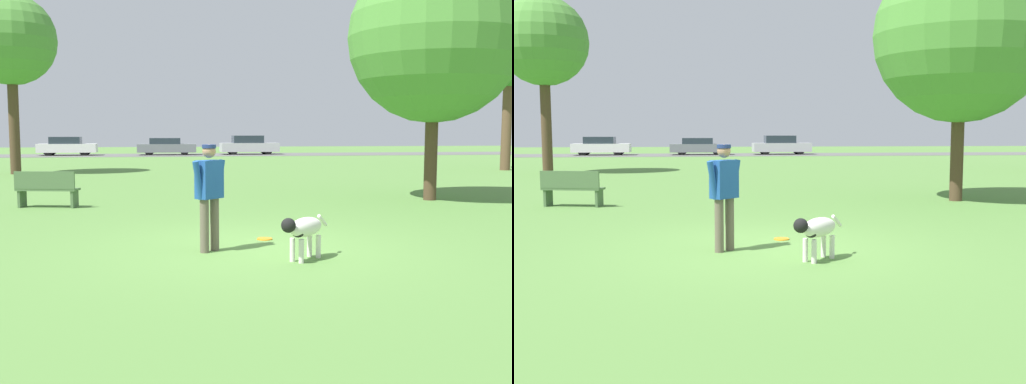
# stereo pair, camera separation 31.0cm
# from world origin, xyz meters

# --- Properties ---
(ground_plane) EXTENTS (120.00, 120.00, 0.00)m
(ground_plane) POSITION_xyz_m (0.00, 0.00, 0.00)
(ground_plane) COLOR #56843D
(far_road_strip) EXTENTS (120.00, 6.00, 0.01)m
(far_road_strip) POSITION_xyz_m (0.00, 36.13, 0.01)
(far_road_strip) COLOR #5B5B59
(far_road_strip) RESTS_ON ground_plane
(person) EXTENTS (0.54, 0.50, 1.56)m
(person) POSITION_xyz_m (-0.68, -0.14, 0.91)
(person) COLOR #665B4C
(person) RESTS_ON ground_plane
(dog) EXTENTS (0.84, 0.80, 0.62)m
(dog) POSITION_xyz_m (0.53, -0.95, 0.43)
(dog) COLOR silver
(dog) RESTS_ON ground_plane
(frisbee) EXTENTS (0.25, 0.25, 0.02)m
(frisbee) POSITION_xyz_m (0.28, 0.70, 0.01)
(frisbee) COLOR orange
(frisbee) RESTS_ON ground_plane
(tree_far_right) EXTENTS (3.38, 3.38, 7.10)m
(tree_far_right) POSITION_xyz_m (13.89, 16.28, 5.35)
(tree_far_right) COLOR brown
(tree_far_right) RESTS_ON ground_plane
(tree_near_right) EXTENTS (4.28, 4.28, 6.23)m
(tree_near_right) POSITION_xyz_m (5.37, 5.62, 4.08)
(tree_near_right) COLOR #4C3826
(tree_near_right) RESTS_ON ground_plane
(tree_far_left) EXTENTS (3.63, 3.63, 7.23)m
(tree_far_left) POSITION_xyz_m (-7.37, 16.98, 5.37)
(tree_far_left) COLOR #4C3826
(tree_far_left) RESTS_ON ground_plane
(parked_car_white) EXTENTS (4.17, 1.89, 1.36)m
(parked_car_white) POSITION_xyz_m (-8.36, 36.48, 0.67)
(parked_car_white) COLOR white
(parked_car_white) RESTS_ON ground_plane
(parked_car_grey) EXTENTS (4.36, 1.93, 1.26)m
(parked_car_grey) POSITION_xyz_m (-1.18, 36.28, 0.63)
(parked_car_grey) COLOR slate
(parked_car_grey) RESTS_ON ground_plane
(parked_car_silver) EXTENTS (4.43, 1.88, 1.44)m
(parked_car_silver) POSITION_xyz_m (5.02, 36.52, 0.69)
(parked_car_silver) COLOR #B7B7BC
(parked_car_silver) RESTS_ON ground_plane
(park_bench) EXTENTS (1.45, 0.70, 0.84)m
(park_bench) POSITION_xyz_m (-4.00, 5.45, 0.45)
(park_bench) COLOR #4C6B42
(park_bench) RESTS_ON ground_plane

